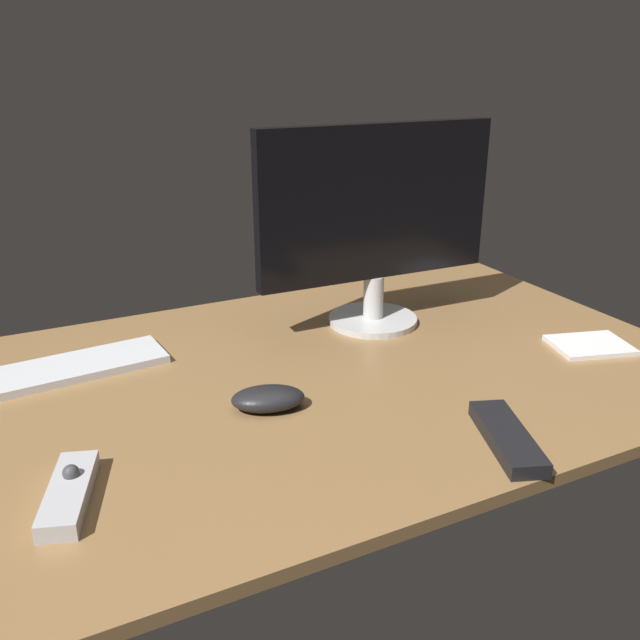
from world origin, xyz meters
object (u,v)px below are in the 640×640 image
(computer_mouse, at_px, (268,398))
(tv_remote, at_px, (507,437))
(media_remote, at_px, (69,493))
(notepad, at_px, (590,345))
(monitor, at_px, (376,216))
(keyboard, at_px, (63,370))

(computer_mouse, relative_size, tv_remote, 0.64)
(media_remote, xyz_separation_m, notepad, (0.95, 0.06, -0.01))
(computer_mouse, relative_size, notepad, 0.82)
(monitor, bearing_deg, notepad, -42.59)
(computer_mouse, distance_m, notepad, 0.64)
(computer_mouse, bearing_deg, monitor, 53.59)
(notepad, bearing_deg, keyboard, 160.16)
(media_remote, bearing_deg, keyboard, 12.57)
(computer_mouse, distance_m, media_remote, 0.33)
(media_remote, relative_size, tv_remote, 0.91)
(computer_mouse, xyz_separation_m, tv_remote, (0.27, -0.25, -0.01))
(monitor, xyz_separation_m, media_remote, (-0.64, -0.35, -0.21))
(monitor, relative_size, tv_remote, 2.73)
(monitor, xyz_separation_m, tv_remote, (-0.07, -0.49, -0.21))
(computer_mouse, distance_m, tv_remote, 0.36)
(keyboard, xyz_separation_m, media_remote, (-0.04, -0.38, 0.01))
(computer_mouse, xyz_separation_m, notepad, (0.64, -0.05, -0.01))
(tv_remote, bearing_deg, notepad, -41.80)
(keyboard, relative_size, notepad, 2.48)
(notepad, bearing_deg, monitor, 136.12)
(notepad, bearing_deg, computer_mouse, 175.41)
(monitor, relative_size, media_remote, 3.00)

